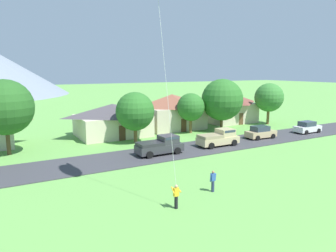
{
  "coord_description": "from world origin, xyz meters",
  "views": [
    {
      "loc": [
        -14.89,
        -4.81,
        9.25
      ],
      "look_at": [
        -1.7,
        18.71,
        4.42
      ],
      "focal_mm": 33.89,
      "sensor_mm": 36.0,
      "label": 1
    }
  ],
  "objects_px": {
    "tree_near_right": "(222,100)",
    "parked_car_white_mid_east": "(307,127)",
    "tree_near_left": "(191,107)",
    "parked_car_tan_mid_west": "(261,132)",
    "tree_right_of_center": "(5,107)",
    "house_right_center": "(228,107)",
    "watcher_person": "(213,181)",
    "house_rightmost": "(172,111)",
    "tree_left_of_center": "(269,98)",
    "house_left_center": "(113,119)",
    "pickup_truck_sand_west_side": "(219,138)",
    "tree_center": "(135,111)",
    "pickup_truck_charcoal_east_side": "(161,145)"
  },
  "relations": [
    {
      "from": "tree_near_right",
      "to": "parked_car_white_mid_east",
      "type": "distance_m",
      "value": 13.05
    },
    {
      "from": "tree_near_right",
      "to": "tree_near_left",
      "type": "bearing_deg",
      "value": 170.96
    },
    {
      "from": "parked_car_tan_mid_west",
      "to": "tree_right_of_center",
      "type": "bearing_deg",
      "value": 165.98
    },
    {
      "from": "parked_car_tan_mid_west",
      "to": "parked_car_white_mid_east",
      "type": "distance_m",
      "value": 8.84
    },
    {
      "from": "tree_near_left",
      "to": "tree_right_of_center",
      "type": "height_order",
      "value": "tree_right_of_center"
    },
    {
      "from": "house_right_center",
      "to": "watcher_person",
      "type": "relative_size",
      "value": 5.32
    },
    {
      "from": "house_right_center",
      "to": "house_rightmost",
      "type": "xyz_separation_m",
      "value": [
        -11.8,
        -0.47,
        0.06
      ]
    },
    {
      "from": "house_rightmost",
      "to": "tree_near_right",
      "type": "height_order",
      "value": "tree_near_right"
    },
    {
      "from": "tree_near_left",
      "to": "parked_car_tan_mid_west",
      "type": "distance_m",
      "value": 10.44
    },
    {
      "from": "tree_left_of_center",
      "to": "watcher_person",
      "type": "distance_m",
      "value": 33.65
    },
    {
      "from": "house_right_center",
      "to": "house_rightmost",
      "type": "distance_m",
      "value": 11.81
    },
    {
      "from": "house_left_center",
      "to": "pickup_truck_sand_west_side",
      "type": "bearing_deg",
      "value": -53.33
    },
    {
      "from": "tree_left_of_center",
      "to": "tree_center",
      "type": "distance_m",
      "value": 25.45
    },
    {
      "from": "tree_near_right",
      "to": "pickup_truck_charcoal_east_side",
      "type": "height_order",
      "value": "tree_near_right"
    },
    {
      "from": "house_left_center",
      "to": "house_right_center",
      "type": "xyz_separation_m",
      "value": [
        21.97,
        1.39,
        0.4
      ]
    },
    {
      "from": "tree_left_of_center",
      "to": "parked_car_white_mid_east",
      "type": "height_order",
      "value": "tree_left_of_center"
    },
    {
      "from": "tree_center",
      "to": "watcher_person",
      "type": "xyz_separation_m",
      "value": [
        -1.48,
        -18.15,
        -3.15
      ]
    },
    {
      "from": "parked_car_tan_mid_west",
      "to": "house_left_center",
      "type": "bearing_deg",
      "value": 144.94
    },
    {
      "from": "tree_center",
      "to": "parked_car_white_mid_east",
      "type": "relative_size",
      "value": 1.54
    },
    {
      "from": "tree_near_left",
      "to": "tree_left_of_center",
      "type": "bearing_deg",
      "value": -0.19
    },
    {
      "from": "tree_center",
      "to": "parked_car_tan_mid_west",
      "type": "xyz_separation_m",
      "value": [
        15.68,
        -6.13,
        -3.16
      ]
    },
    {
      "from": "house_left_center",
      "to": "parked_car_tan_mid_west",
      "type": "height_order",
      "value": "house_left_center"
    },
    {
      "from": "house_right_center",
      "to": "tree_near_left",
      "type": "bearing_deg",
      "value": -155.52
    },
    {
      "from": "tree_near_right",
      "to": "watcher_person",
      "type": "xyz_separation_m",
      "value": [
        -16.18,
        -19.17,
        -3.85
      ]
    },
    {
      "from": "pickup_truck_sand_west_side",
      "to": "watcher_person",
      "type": "xyz_separation_m",
      "value": [
        -9.6,
        -11.44,
        -0.18
      ]
    },
    {
      "from": "tree_near_right",
      "to": "watcher_person",
      "type": "relative_size",
      "value": 4.7
    },
    {
      "from": "house_right_center",
      "to": "tree_near_left",
      "type": "xyz_separation_m",
      "value": [
        -11.32,
        -5.16,
        1.08
      ]
    },
    {
      "from": "parked_car_tan_mid_west",
      "to": "parked_car_white_mid_east",
      "type": "bearing_deg",
      "value": -3.61
    },
    {
      "from": "tree_left_of_center",
      "to": "parked_car_tan_mid_west",
      "type": "relative_size",
      "value": 1.63
    },
    {
      "from": "tree_right_of_center",
      "to": "pickup_truck_charcoal_east_side",
      "type": "bearing_deg",
      "value": -29.05
    },
    {
      "from": "tree_right_of_center",
      "to": "pickup_truck_sand_west_side",
      "type": "distance_m",
      "value": 24.37
    },
    {
      "from": "parked_car_tan_mid_west",
      "to": "parked_car_white_mid_east",
      "type": "relative_size",
      "value": 1.02
    },
    {
      "from": "parked_car_tan_mid_west",
      "to": "house_right_center",
      "type": "bearing_deg",
      "value": 68.18
    },
    {
      "from": "tree_near_left",
      "to": "parked_car_white_mid_east",
      "type": "bearing_deg",
      "value": -29.76
    },
    {
      "from": "parked_car_white_mid_east",
      "to": "pickup_truck_charcoal_east_side",
      "type": "distance_m",
      "value": 24.42
    },
    {
      "from": "tree_left_of_center",
      "to": "pickup_truck_charcoal_east_side",
      "type": "distance_m",
      "value": 26.91
    },
    {
      "from": "parked_car_white_mid_east",
      "to": "tree_near_left",
      "type": "bearing_deg",
      "value": 150.24
    },
    {
      "from": "pickup_truck_sand_west_side",
      "to": "pickup_truck_charcoal_east_side",
      "type": "relative_size",
      "value": 1.0
    },
    {
      "from": "tree_near_left",
      "to": "tree_right_of_center",
      "type": "bearing_deg",
      "value": -178.97
    },
    {
      "from": "house_left_center",
      "to": "watcher_person",
      "type": "distance_m",
      "value": 23.8
    },
    {
      "from": "tree_right_of_center",
      "to": "parked_car_white_mid_east",
      "type": "relative_size",
      "value": 1.96
    },
    {
      "from": "tree_center",
      "to": "parked_car_tan_mid_west",
      "type": "distance_m",
      "value": 17.13
    },
    {
      "from": "tree_center",
      "to": "pickup_truck_sand_west_side",
      "type": "height_order",
      "value": "tree_center"
    },
    {
      "from": "tree_near_left",
      "to": "house_left_center",
      "type": "bearing_deg",
      "value": 160.5
    },
    {
      "from": "house_right_center",
      "to": "tree_left_of_center",
      "type": "bearing_deg",
      "value": -49.46
    },
    {
      "from": "house_rightmost",
      "to": "tree_near_left",
      "type": "distance_m",
      "value": 4.82
    },
    {
      "from": "tree_near_right",
      "to": "parked_car_tan_mid_west",
      "type": "relative_size",
      "value": 1.84
    },
    {
      "from": "tree_left_of_center",
      "to": "parked_car_white_mid_east",
      "type": "relative_size",
      "value": 1.66
    },
    {
      "from": "tree_left_of_center",
      "to": "house_rightmost",
      "type": "bearing_deg",
      "value": 163.76
    },
    {
      "from": "pickup_truck_charcoal_east_side",
      "to": "watcher_person",
      "type": "height_order",
      "value": "pickup_truck_charcoal_east_side"
    }
  ]
}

